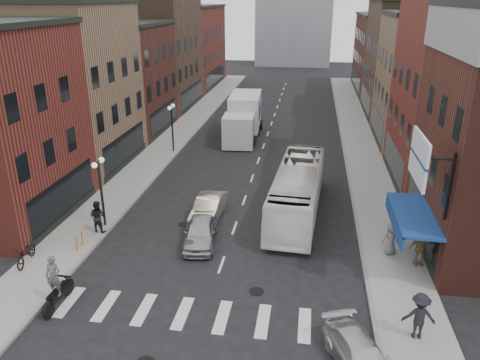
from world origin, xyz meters
name	(u,v)px	position (x,y,z in m)	size (l,w,h in m)	color
ground	(218,276)	(0.00, 0.00, 0.00)	(160.00, 160.00, 0.00)	black
sidewalk_left	(174,138)	(-8.50, 22.00, 0.07)	(3.00, 74.00, 0.15)	gray
sidewalk_right	(360,146)	(8.50, 22.00, 0.07)	(3.00, 74.00, 0.15)	gray
curb_left	(190,139)	(-7.00, 22.00, 0.00)	(0.20, 74.00, 0.16)	gray
curb_right	(343,146)	(7.00, 22.00, 0.00)	(0.20, 74.00, 0.16)	gray
crosswalk_stripes	(204,315)	(0.00, -3.00, 0.00)	(12.00, 2.20, 0.01)	silver
bldg_left_mid_a	(56,86)	(-14.99, 14.00, 6.15)	(10.30, 10.20, 12.30)	#916E50
bldg_left_mid_b	(112,78)	(-14.99, 24.00, 5.15)	(10.30, 10.20, 10.30)	#49211A
bldg_left_far_a	(149,50)	(-14.99, 35.00, 6.65)	(10.30, 12.20, 13.30)	#483524
bldg_left_far_b	(181,47)	(-14.99, 49.00, 5.65)	(10.30, 16.20, 11.30)	maroon
bldg_right_mid_b	(442,81)	(14.99, 24.00, 5.65)	(10.30, 10.20, 11.30)	#916E50
bldg_right_far_a	(417,59)	(14.99, 35.00, 6.15)	(10.30, 12.20, 12.30)	#483524
bldg_right_far_b	(396,54)	(14.99, 49.00, 5.15)	(10.30, 16.20, 10.30)	#49211A
awning_blue	(409,216)	(8.93, 2.50, 2.63)	(1.80, 5.00, 0.78)	navy
billboard_sign	(421,160)	(8.59, 0.50, 6.13)	(1.52, 3.00, 3.70)	black
streetlamp_near	(100,180)	(-7.40, 4.00, 2.91)	(0.32, 1.22, 4.11)	black
streetlamp_far	(172,119)	(-7.40, 18.00, 2.91)	(0.32, 1.22, 4.11)	black
bike_rack	(79,241)	(-7.60, 1.30, 0.55)	(0.08, 0.68, 0.80)	#D8590C
box_truck	(243,118)	(-2.15, 23.33, 1.92)	(3.05, 9.05, 3.88)	silver
motorcycle_rider	(55,283)	(-6.30, -3.32, 1.15)	(0.68, 2.41, 2.45)	black
transit_bus	(297,190)	(3.44, 7.54, 1.51)	(2.54, 10.84, 3.02)	white
sedan_left_near	(200,231)	(-1.53, 3.00, 0.70)	(1.65, 4.09, 1.39)	#B3B4B8
sedan_left_far	(208,208)	(-1.73, 6.00, 0.68)	(1.45, 4.15, 1.37)	#BBB797
curb_car	(361,357)	(6.21, -5.17, 0.58)	(1.64, 4.03, 1.17)	silver
parked_bicycle	(26,254)	(-9.47, -0.50, 0.67)	(0.69, 1.97, 1.03)	black
ped_left_solo	(97,216)	(-7.40, 3.19, 1.07)	(0.89, 0.51, 1.84)	black
ped_right_a	(419,316)	(8.48, -3.21, 1.11)	(1.25, 0.62, 1.93)	black
ped_right_b	(421,248)	(9.60, 2.19, 1.11)	(1.13, 0.57, 1.93)	olive
ped_right_c	(391,239)	(8.34, 3.13, 1.00)	(0.83, 0.54, 1.70)	#5C6064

